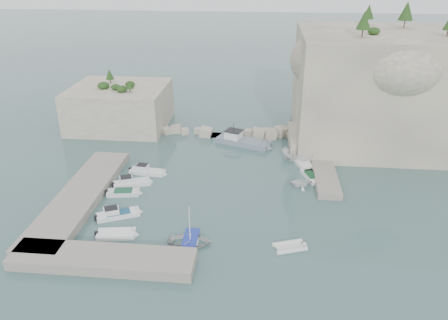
# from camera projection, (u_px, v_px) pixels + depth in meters

# --- Properties ---
(ground) EXTENTS (400.00, 400.00, 0.00)m
(ground) POSITION_uv_depth(u_px,v_px,m) (219.00, 203.00, 52.88)
(ground) COLOR #436564
(ground) RESTS_ON ground
(cliff_east) EXTENTS (26.00, 22.00, 17.00)m
(cliff_east) POSITION_uv_depth(u_px,v_px,m) (381.00, 88.00, 67.96)
(cliff_east) COLOR beige
(cliff_east) RESTS_ON ground
(cliff_terrace) EXTENTS (8.00, 10.00, 2.50)m
(cliff_terrace) POSITION_uv_depth(u_px,v_px,m) (315.00, 141.00, 67.41)
(cliff_terrace) COLOR beige
(cliff_terrace) RESTS_ON ground
(outcrop_west) EXTENTS (16.00, 14.00, 7.00)m
(outcrop_west) POSITION_uv_depth(u_px,v_px,m) (120.00, 106.00, 75.68)
(outcrop_west) COLOR beige
(outcrop_west) RESTS_ON ground
(quay_west) EXTENTS (5.00, 24.00, 1.10)m
(quay_west) POSITION_uv_depth(u_px,v_px,m) (80.00, 197.00, 53.25)
(quay_west) COLOR #9E9689
(quay_west) RESTS_ON ground
(quay_south) EXTENTS (18.00, 4.00, 1.10)m
(quay_south) POSITION_uv_depth(u_px,v_px,m) (103.00, 259.00, 42.26)
(quay_south) COLOR #9E9689
(quay_south) RESTS_ON ground
(ledge_east) EXTENTS (3.00, 16.00, 0.80)m
(ledge_east) POSITION_uv_depth(u_px,v_px,m) (324.00, 169.00, 60.52)
(ledge_east) COLOR #9E9689
(ledge_east) RESTS_ON ground
(breakwater) EXTENTS (28.00, 3.00, 1.40)m
(breakwater) POSITION_uv_depth(u_px,v_px,m) (227.00, 132.00, 72.49)
(breakwater) COLOR beige
(breakwater) RESTS_ON ground
(motorboat_a) EXTENTS (5.46, 2.14, 1.40)m
(motorboat_a) POSITION_uv_depth(u_px,v_px,m) (148.00, 174.00, 60.10)
(motorboat_a) COLOR white
(motorboat_a) RESTS_ON ground
(motorboat_b) EXTENTS (5.43, 3.45, 1.40)m
(motorboat_b) POSITION_uv_depth(u_px,v_px,m) (132.00, 185.00, 57.10)
(motorboat_b) COLOR white
(motorboat_b) RESTS_ON ground
(motorboat_c) EXTENTS (4.57, 2.23, 0.70)m
(motorboat_c) POSITION_uv_depth(u_px,v_px,m) (124.00, 194.00, 54.82)
(motorboat_c) COLOR silver
(motorboat_c) RESTS_ON ground
(motorboat_d) EXTENTS (5.49, 3.67, 1.40)m
(motorboat_d) POSITION_uv_depth(u_px,v_px,m) (119.00, 217.00, 50.19)
(motorboat_d) COLOR white
(motorboat_d) RESTS_ON ground
(motorboat_e) EXTENTS (4.62, 2.43, 0.70)m
(motorboat_e) POSITION_uv_depth(u_px,v_px,m) (117.00, 236.00, 46.66)
(motorboat_e) COLOR white
(motorboat_e) RESTS_ON ground
(rowboat) EXTENTS (4.62, 3.32, 0.95)m
(rowboat) POSITION_uv_depth(u_px,v_px,m) (190.00, 244.00, 45.44)
(rowboat) COLOR silver
(rowboat) RESTS_ON ground
(inflatable_dinghy) EXTENTS (3.97, 2.85, 0.44)m
(inflatable_dinghy) POSITION_uv_depth(u_px,v_px,m) (289.00, 248.00, 44.75)
(inflatable_dinghy) COLOR silver
(inflatable_dinghy) RESTS_ON ground
(tender_east_a) EXTENTS (3.31, 2.95, 1.60)m
(tender_east_a) POSITION_uv_depth(u_px,v_px,m) (300.00, 186.00, 56.75)
(tender_east_a) COLOR white
(tender_east_a) RESTS_ON ground
(tender_east_b) EXTENTS (2.98, 4.94, 0.70)m
(tender_east_b) POSITION_uv_depth(u_px,v_px,m) (311.00, 178.00, 58.80)
(tender_east_b) COLOR white
(tender_east_b) RESTS_ON ground
(tender_east_c) EXTENTS (3.50, 5.90, 0.70)m
(tender_east_c) POSITION_uv_depth(u_px,v_px,m) (304.00, 167.00, 62.01)
(tender_east_c) COLOR white
(tender_east_c) RESTS_ON ground
(tender_east_d) EXTENTS (5.18, 3.80, 1.88)m
(tender_east_d) POSITION_uv_depth(u_px,v_px,m) (297.00, 161.00, 63.70)
(tender_east_d) COLOR white
(tender_east_d) RESTS_ON ground
(work_boat) EXTENTS (9.79, 6.06, 2.20)m
(work_boat) POSITION_uv_depth(u_px,v_px,m) (243.00, 144.00, 69.35)
(work_boat) COLOR slate
(work_boat) RESTS_ON ground
(rowboat_mast) EXTENTS (0.10, 0.10, 4.20)m
(rowboat_mast) POSITION_uv_depth(u_px,v_px,m) (190.00, 223.00, 44.35)
(rowboat_mast) COLOR white
(rowboat_mast) RESTS_ON rowboat
(vegetation) EXTENTS (53.48, 13.88, 13.40)m
(vegetation) POSITION_uv_depth(u_px,v_px,m) (354.00, 24.00, 65.67)
(vegetation) COLOR #1E4219
(vegetation) RESTS_ON ground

